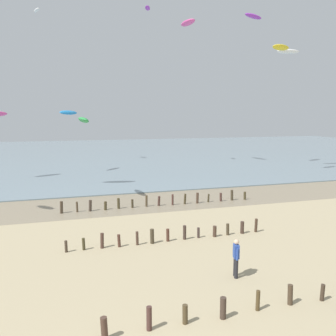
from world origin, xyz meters
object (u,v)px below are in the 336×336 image
object	(u,v)px
person_by_waterline	(236,257)
kite_aloft_6	(188,23)
kite_aloft_1	(37,10)
kite_aloft_8	(84,120)
kite_aloft_0	(148,8)
kite_aloft_4	(253,16)
kite_aloft_5	(68,113)
kite_aloft_10	(288,51)
kite_aloft_3	(281,47)

from	to	relation	value
person_by_waterline	kite_aloft_6	xyz separation A→B (m)	(9.22, 32.23, 18.03)
kite_aloft_1	kite_aloft_8	xyz separation A→B (m)	(4.29, -22.70, -14.10)
kite_aloft_8	kite_aloft_1	bearing A→B (deg)	-176.01
kite_aloft_0	kite_aloft_1	bearing A→B (deg)	83.04
kite_aloft_4	kite_aloft_5	bearing A→B (deg)	-31.38
kite_aloft_4	kite_aloft_10	size ratio (longest dim) A/B	1.12
person_by_waterline	kite_aloft_6	bearing A→B (deg)	74.03
kite_aloft_0	kite_aloft_1	size ratio (longest dim) A/B	0.94
person_by_waterline	kite_aloft_8	xyz separation A→B (m)	(-5.36, 15.96, 5.70)
kite_aloft_0	kite_aloft_6	size ratio (longest dim) A/B	0.56
kite_aloft_0	kite_aloft_3	xyz separation A→B (m)	(12.60, -10.80, -6.09)
kite_aloft_5	kite_aloft_10	bearing A→B (deg)	-58.98
kite_aloft_1	kite_aloft_0	bearing A→B (deg)	-127.22
kite_aloft_3	kite_aloft_1	bearing A→B (deg)	128.43
kite_aloft_1	kite_aloft_4	world-z (taller)	kite_aloft_1
kite_aloft_1	kite_aloft_5	xyz separation A→B (m)	(3.37, -8.28, -13.41)
kite_aloft_0	kite_aloft_6	distance (m)	5.50
kite_aloft_0	kite_aloft_6	bearing A→B (deg)	-83.28
kite_aloft_6	kite_aloft_10	xyz separation A→B (m)	(10.28, -7.25, -4.32)
kite_aloft_1	kite_aloft_5	distance (m)	16.11
person_by_waterline	kite_aloft_8	size ratio (longest dim) A/B	0.71
kite_aloft_0	kite_aloft_8	world-z (taller)	kite_aloft_0
kite_aloft_5	kite_aloft_6	xyz separation A→B (m)	(15.51, 1.86, 11.64)
kite_aloft_0	kite_aloft_4	distance (m)	13.39
kite_aloft_3	kite_aloft_10	size ratio (longest dim) A/B	0.94
kite_aloft_0	kite_aloft_5	size ratio (longest dim) A/B	0.68
kite_aloft_5	kite_aloft_8	distance (m)	14.46
kite_aloft_3	kite_aloft_8	size ratio (longest dim) A/B	1.12
person_by_waterline	kite_aloft_6	size ratio (longest dim) A/B	0.50
person_by_waterline	kite_aloft_3	world-z (taller)	kite_aloft_3
kite_aloft_0	kite_aloft_10	bearing A→B (deg)	-102.07
kite_aloft_0	kite_aloft_8	xyz separation A→B (m)	(-9.39, -17.07, -13.93)
kite_aloft_4	kite_aloft_5	xyz separation A→B (m)	(-22.70, 2.26, -11.92)
kite_aloft_3	kite_aloft_6	xyz separation A→B (m)	(-7.40, 10.01, 4.49)
kite_aloft_3	kite_aloft_10	distance (m)	3.99
person_by_waterline	kite_aloft_0	xyz separation A→B (m)	(4.03, 33.03, 19.63)
kite_aloft_8	kite_aloft_10	world-z (taller)	kite_aloft_10
person_by_waterline	kite_aloft_1	world-z (taller)	kite_aloft_1
kite_aloft_4	kite_aloft_6	size ratio (longest dim) A/B	0.94
person_by_waterline	kite_aloft_1	bearing A→B (deg)	104.02
person_by_waterline	kite_aloft_6	distance (m)	38.07
kite_aloft_8	kite_aloft_5	bearing A→B (deg)	176.97
kite_aloft_0	kite_aloft_6	xyz separation A→B (m)	(5.20, -0.79, -1.60)
kite_aloft_6	kite_aloft_3	bearing A→B (deg)	-150.42
kite_aloft_1	kite_aloft_3	xyz separation A→B (m)	(26.27, -16.43, -6.26)
kite_aloft_0	kite_aloft_5	xyz separation A→B (m)	(-10.31, -2.65, -13.24)
kite_aloft_3	kite_aloft_4	size ratio (longest dim) A/B	0.84
kite_aloft_1	kite_aloft_3	size ratio (longest dim) A/B	0.76
kite_aloft_6	kite_aloft_10	world-z (taller)	kite_aloft_6
kite_aloft_1	kite_aloft_3	distance (m)	31.62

